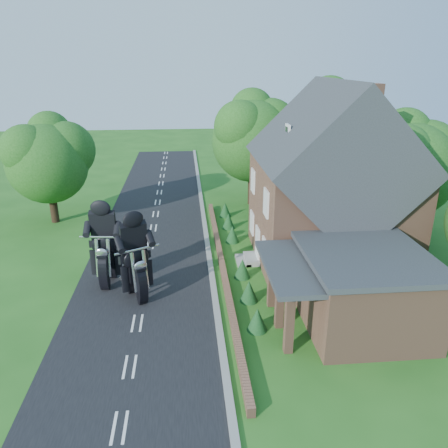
{
  "coord_description": "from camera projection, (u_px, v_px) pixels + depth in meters",
  "views": [
    {
      "loc": [
        2.38,
        -17.13,
        11.11
      ],
      "look_at": [
        4.38,
        4.94,
        2.8
      ],
      "focal_mm": 35.0,
      "sensor_mm": 36.0,
      "label": 1
    }
  ],
  "objects": [
    {
      "name": "shrub_d",
      "position": [
        232.0,
        234.0,
        28.32
      ],
      "size": [
        0.9,
        0.9,
        1.1
      ],
      "primitive_type": "cone",
      "color": "#133C1A",
      "rests_on": "ground"
    },
    {
      "name": "tree_behind_left",
      "position": [
        258.0,
        134.0,
        34.32
      ],
      "size": [
        6.94,
        6.4,
        9.16
      ],
      "color": "black",
      "rests_on": "ground"
    },
    {
      "name": "kerb",
      "position": [
        218.0,
        318.0,
        19.96
      ],
      "size": [
        0.3,
        80.0,
        0.12
      ],
      "primitive_type": "cube",
      "color": "gray",
      "rests_on": "ground"
    },
    {
      "name": "shrub_f",
      "position": [
        225.0,
        210.0,
        32.98
      ],
      "size": [
        0.9,
        0.9,
        1.1
      ],
      "primitive_type": "cone",
      "color": "#133C1A",
      "rests_on": "ground"
    },
    {
      "name": "motorcycle_lead",
      "position": [
        137.0,
        286.0,
        21.51
      ],
      "size": [
        1.01,
        1.5,
        1.39
      ],
      "primitive_type": null,
      "rotation": [
        0.0,
        0.0,
        3.61
      ],
      "color": "black",
      "rests_on": "ground"
    },
    {
      "name": "tree_far_road",
      "position": [
        53.0,
        156.0,
        30.55
      ],
      "size": [
        6.08,
        5.6,
        7.84
      ],
      "color": "black",
      "rests_on": "ground"
    },
    {
      "name": "shrub_e",
      "position": [
        229.0,
        221.0,
        30.65
      ],
      "size": [
        0.9,
        0.9,
        1.1
      ],
      "primitive_type": "cone",
      "color": "#133C1A",
      "rests_on": "ground"
    },
    {
      "name": "garden_wall",
      "position": [
        222.0,
        267.0,
        24.63
      ],
      "size": [
        0.3,
        22.0,
        0.4
      ],
      "primitive_type": "cube",
      "color": "#895D46",
      "rests_on": "ground"
    },
    {
      "name": "motorcycle_follow",
      "position": [
        108.0,
        272.0,
        22.9
      ],
      "size": [
        0.55,
        1.55,
        1.41
      ],
      "primitive_type": null,
      "rotation": [
        0.0,
        0.0,
        3.03
      ],
      "color": "black",
      "rests_on": "ground"
    },
    {
      "name": "tree_house_right",
      "position": [
        414.0,
        162.0,
        27.3
      ],
      "size": [
        6.51,
        6.0,
        8.4
      ],
      "color": "black",
      "rests_on": "ground"
    },
    {
      "name": "shrub_c",
      "position": [
        242.0,
        268.0,
        23.66
      ],
      "size": [
        0.9,
        0.9,
        1.1
      ],
      "primitive_type": "cone",
      "color": "#133C1A",
      "rests_on": "ground"
    },
    {
      "name": "house",
      "position": [
        330.0,
        189.0,
        24.63
      ],
      "size": [
        9.54,
        8.64,
        10.24
      ],
      "color": "#895D46",
      "rests_on": "ground"
    },
    {
      "name": "ground",
      "position": [
        137.0,
        323.0,
        19.67
      ],
      "size": [
        120.0,
        120.0,
        0.0
      ],
      "primitive_type": "plane",
      "color": "#215A19",
      "rests_on": "ground"
    },
    {
      "name": "tree_behind_house",
      "position": [
        337.0,
        128.0,
        33.74
      ],
      "size": [
        7.81,
        7.2,
        10.08
      ],
      "color": "black",
      "rests_on": "ground"
    },
    {
      "name": "shrub_b",
      "position": [
        249.0,
        291.0,
        21.33
      ],
      "size": [
        0.9,
        0.9,
        1.1
      ],
      "primitive_type": "cone",
      "color": "#133C1A",
      "rests_on": "ground"
    },
    {
      "name": "annex",
      "position": [
        360.0,
        288.0,
        19.14
      ],
      "size": [
        7.05,
        5.94,
        3.44
      ],
      "color": "#895D46",
      "rests_on": "ground"
    },
    {
      "name": "road",
      "position": [
        137.0,
        323.0,
        19.67
      ],
      "size": [
        7.0,
        80.0,
        0.02
      ],
      "primitive_type": "cube",
      "color": "black",
      "rests_on": "ground"
    },
    {
      "name": "shrub_a",
      "position": [
        257.0,
        319.0,
        19.0
      ],
      "size": [
        0.9,
        0.9,
        1.1
      ],
      "primitive_type": "cone",
      "color": "#133C1A",
      "rests_on": "ground"
    }
  ]
}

